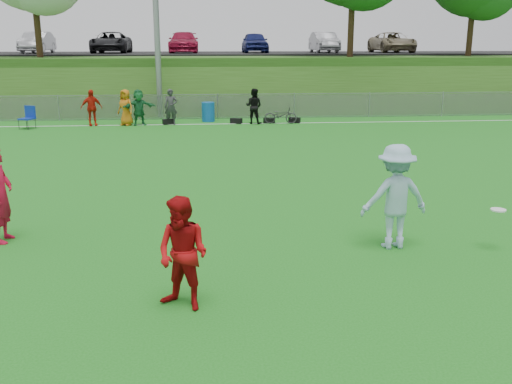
{
  "coord_description": "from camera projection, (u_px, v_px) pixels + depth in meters",
  "views": [
    {
      "loc": [
        -0.73,
        -9.59,
        3.86
      ],
      "look_at": [
        0.2,
        0.5,
        1.19
      ],
      "focal_mm": 40.0,
      "sensor_mm": 36.0,
      "label": 1
    }
  ],
  "objects": [
    {
      "name": "spectator_row",
      "position": [
        157.0,
        107.0,
        27.14
      ],
      "size": [
        8.75,
        0.94,
        1.69
      ],
      "color": "red",
      "rests_on": "ground"
    },
    {
      "name": "parking_lot",
      "position": [
        212.0,
        53.0,
        41.28
      ],
      "size": [
        120.0,
        12.0,
        0.1
      ],
      "primitive_type": "cube",
      "color": "black",
      "rests_on": "berm"
    },
    {
      "name": "bicycle",
      "position": [
        281.0,
        115.0,
        27.69
      ],
      "size": [
        1.61,
        0.67,
        0.82
      ],
      "primitive_type": "imported",
      "rotation": [
        0.0,
        0.0,
        1.49
      ],
      "color": "#2B2B2D",
      "rests_on": "ground"
    },
    {
      "name": "player_red_left",
      "position": [
        0.0,
        195.0,
        11.17
      ],
      "size": [
        0.47,
        0.71,
        1.92
      ],
      "primitive_type": "imported",
      "rotation": [
        0.0,
        0.0,
        1.55
      ],
      "color": "red",
      "rests_on": "ground"
    },
    {
      "name": "camp_chair",
      "position": [
        27.0,
        122.0,
        26.04
      ],
      "size": [
        0.76,
        0.77,
        1.03
      ],
      "rotation": [
        0.0,
        0.0,
        -0.43
      ],
      "color": "#0E2A9A",
      "rests_on": "ground"
    },
    {
      "name": "fence",
      "position": [
        218.0,
        106.0,
        29.37
      ],
      "size": [
        58.0,
        0.06,
        1.3
      ],
      "color": "gray",
      "rests_on": "ground"
    },
    {
      "name": "frisbee",
      "position": [
        498.0,
        210.0,
        10.73
      ],
      "size": [
        0.29,
        0.29,
        0.03
      ],
      "color": "white",
      "rests_on": "ground"
    },
    {
      "name": "recycling_bin",
      "position": [
        208.0,
        112.0,
        28.41
      ],
      "size": [
        0.77,
        0.77,
        0.95
      ],
      "primitive_type": "cylinder",
      "rotation": [
        0.0,
        0.0,
        0.23
      ],
      "color": "#0F51A4",
      "rests_on": "ground"
    },
    {
      "name": "sideline_far",
      "position": [
        219.0,
        124.0,
        27.61
      ],
      "size": [
        60.0,
        0.1,
        0.01
      ],
      "primitive_type": "cube",
      "color": "white",
      "rests_on": "ground"
    },
    {
      "name": "car_row",
      "position": [
        196.0,
        42.0,
        40.01
      ],
      "size": [
        32.04,
        5.18,
        1.44
      ],
      "color": "silver",
      "rests_on": "parking_lot"
    },
    {
      "name": "gear_bags",
      "position": [
        242.0,
        121.0,
        27.78
      ],
      "size": [
        6.75,
        0.52,
        0.26
      ],
      "color": "black",
      "rests_on": "ground"
    },
    {
      "name": "berm",
      "position": [
        213.0,
        77.0,
        39.75
      ],
      "size": [
        120.0,
        18.0,
        3.0
      ],
      "primitive_type": "cube",
      "color": "#294E16",
      "rests_on": "ground"
    },
    {
      "name": "player_blue",
      "position": [
        395.0,
        197.0,
        10.83
      ],
      "size": [
        1.36,
        0.85,
        2.02
      ],
      "primitive_type": "imported",
      "rotation": [
        0.0,
        0.0,
        3.22
      ],
      "color": "#97BCD2",
      "rests_on": "ground"
    },
    {
      "name": "ground",
      "position": [
        248.0,
        263.0,
        10.28
      ],
      "size": [
        120.0,
        120.0,
        0.0
      ],
      "primitive_type": "plane",
      "color": "#196916",
      "rests_on": "ground"
    },
    {
      "name": "player_red_center",
      "position": [
        183.0,
        254.0,
        8.34
      ],
      "size": [
        1.05,
        0.99,
        1.71
      ],
      "primitive_type": "imported",
      "rotation": [
        0.0,
        0.0,
        -0.56
      ],
      "color": "#A80B0E",
      "rests_on": "ground"
    }
  ]
}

